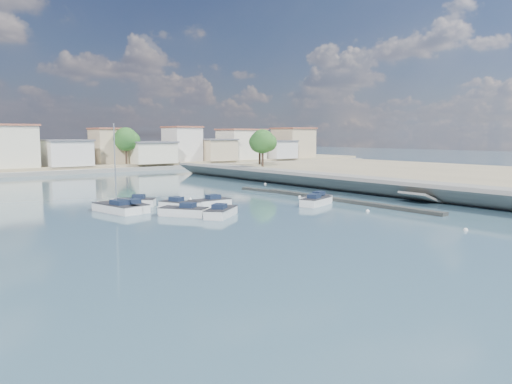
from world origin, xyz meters
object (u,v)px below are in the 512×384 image
at_px(motorboat_b, 222,212).
at_px(motorboat_f, 133,203).
at_px(motorboat_c, 208,204).
at_px(sailboat, 115,208).
at_px(motorboat_h, 317,202).
at_px(motorboat_e, 130,207).
at_px(motorboat_a, 182,212).
at_px(motorboat_d, 316,200).
at_px(motorboat_g, 182,206).

bearing_deg(motorboat_b, motorboat_f, 108.64).
bearing_deg(motorboat_c, sailboat, 163.49).
bearing_deg(motorboat_h, motorboat_e, 154.66).
bearing_deg(motorboat_c, motorboat_b, -109.83).
bearing_deg(motorboat_b, motorboat_a, 138.45).
xyz_separation_m(motorboat_d, motorboat_e, (-19.05, 7.37, 0.00)).
distance_m(motorboat_b, sailboat, 11.22).
height_order(motorboat_b, motorboat_d, same).
xyz_separation_m(motorboat_g, sailboat, (-6.12, 2.60, 0.04)).
xyz_separation_m(motorboat_d, motorboat_f, (-17.46, 10.30, 0.00)).
bearing_deg(motorboat_f, motorboat_b, -71.36).
height_order(motorboat_b, motorboat_g, same).
bearing_deg(motorboat_f, motorboat_c, -42.34).
xyz_separation_m(motorboat_b, sailboat, (-7.02, 8.75, 0.04)).
bearing_deg(motorboat_h, motorboat_b, -179.70).
distance_m(motorboat_d, motorboat_g, 15.27).
height_order(motorboat_a, motorboat_b, same).
distance_m(motorboat_b, motorboat_f, 12.19).
bearing_deg(motorboat_g, motorboat_f, 118.96).
height_order(motorboat_a, motorboat_f, same).
distance_m(motorboat_e, motorboat_f, 3.33).
bearing_deg(motorboat_f, motorboat_h, -34.87).
distance_m(motorboat_a, motorboat_f, 9.03).
bearing_deg(sailboat, motorboat_b, -51.23).
bearing_deg(motorboat_b, motorboat_e, 122.45).
xyz_separation_m(motorboat_b, motorboat_h, (12.59, 0.06, 0.00)).
bearing_deg(motorboat_d, motorboat_b, -174.74).
bearing_deg(motorboat_e, sailboat, 175.46).
distance_m(motorboat_f, motorboat_g, 6.18).
bearing_deg(motorboat_d, motorboat_c, 157.27).
bearing_deg(motorboat_h, motorboat_d, 50.57).
relative_size(motorboat_e, motorboat_f, 1.20).
xyz_separation_m(motorboat_h, sailboat, (-19.61, 8.68, 0.04)).
bearing_deg(motorboat_c, motorboat_g, 177.70).
bearing_deg(motorboat_a, sailboat, 123.73).
height_order(motorboat_e, sailboat, sailboat).
relative_size(motorboat_b, motorboat_g, 0.99).
height_order(motorboat_e, motorboat_h, same).
xyz_separation_m(motorboat_a, motorboat_b, (2.90, -2.57, -0.00)).
height_order(motorboat_d, sailboat, sailboat).
height_order(motorboat_a, sailboat, sailboat).
relative_size(motorboat_d, motorboat_f, 1.01).
xyz_separation_m(motorboat_a, motorboat_d, (16.46, -1.32, -0.00)).
bearing_deg(motorboat_e, motorboat_f, 61.51).
xyz_separation_m(motorboat_g, motorboat_h, (13.49, -6.08, -0.00)).
height_order(motorboat_a, motorboat_c, same).
xyz_separation_m(motorboat_e, motorboat_g, (4.58, -2.48, 0.00)).
distance_m(motorboat_a, motorboat_d, 16.52).
relative_size(motorboat_a, motorboat_e, 0.87).
xyz_separation_m(motorboat_b, motorboat_g, (-0.90, 6.15, 0.00)).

